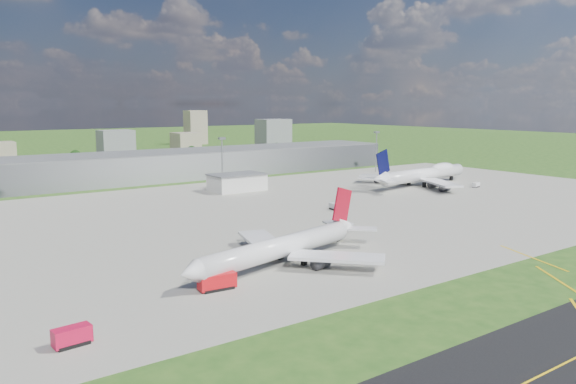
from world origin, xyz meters
TOP-DOWN VIEW (x-y plane):
  - ground at (0.00, 150.00)m, footprint 1400.00×1400.00m
  - apron at (10.00, 40.00)m, footprint 360.00×190.00m
  - terminal at (0.00, 165.00)m, footprint 300.00×42.00m
  - ops_building at (10.00, 100.00)m, footprint 26.00×16.00m
  - mast_center at (10.00, 115.00)m, footprint 3.50×2.00m
  - mast_east at (120.00, 115.00)m, footprint 3.50×2.00m
  - airliner_red_twin at (-45.74, -20.34)m, footprint 66.53×51.01m
  - airliner_blue_quad at (100.68, 59.10)m, footprint 80.37×62.67m
  - fire_truck at (-70.35, -28.14)m, footprint 9.01×4.04m
  - crash_tender at (-106.06, -40.22)m, footprint 6.86×3.51m
  - tug_yellow at (-16.58, -7.61)m, footprint 4.47×3.77m
  - van_white_near at (16.20, 32.42)m, footprint 3.08×5.62m
  - van_white_far at (116.25, 37.62)m, footprint 5.32×3.36m
  - bldg_cw at (-60.00, 340.00)m, footprint 20.00×18.00m
  - bldg_c at (20.00, 310.00)m, footprint 26.00×20.00m
  - bldg_ce at (100.00, 350.00)m, footprint 22.00×24.00m
  - bldg_e at (180.00, 320.00)m, footprint 30.00×22.00m
  - bldg_tall_e at (140.00, 410.00)m, footprint 20.00×18.00m
  - tree_c at (-20.00, 280.00)m, footprint 8.10×8.10m
  - tree_e at (70.00, 275.00)m, footprint 7.65×7.65m
  - tree_far_e at (160.00, 285.00)m, footprint 6.30×6.30m

SIDE VIEW (x-z plane):
  - ground at x=0.00m, z-range 0.00..0.00m
  - apron at x=10.00m, z-range 0.00..0.08m
  - tug_yellow at x=-16.58m, z-range 0.03..1.93m
  - van_white_far at x=116.25m, z-range 0.01..2.55m
  - van_white_near at x=16.20m, z-range 0.01..2.71m
  - crash_tender at x=-106.06m, z-range 0.00..3.44m
  - fire_truck at x=-70.35m, z-range -0.01..3.85m
  - ops_building at x=10.00m, z-range 0.00..8.00m
  - tree_far_e at x=160.00m, z-range 0.68..8.38m
  - airliner_red_twin at x=-45.74m, z-range -4.31..14.14m
  - tree_e at x=70.00m, z-range 0.84..10.19m
  - airliner_blue_quad at x=100.68m, z-range -4.66..16.32m
  - tree_c at x=-20.00m, z-range 0.89..10.79m
  - bldg_cw at x=-60.00m, z-range 0.00..14.00m
  - terminal at x=0.00m, z-range 0.00..15.00m
  - bldg_ce at x=100.00m, z-range 0.00..16.00m
  - bldg_c at x=20.00m, z-range 0.00..22.00m
  - bldg_e at x=180.00m, z-range 0.00..28.00m
  - mast_center at x=10.00m, z-range 4.76..30.66m
  - mast_east at x=120.00m, z-range 4.76..30.66m
  - bldg_tall_e at x=140.00m, z-range 0.00..36.00m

